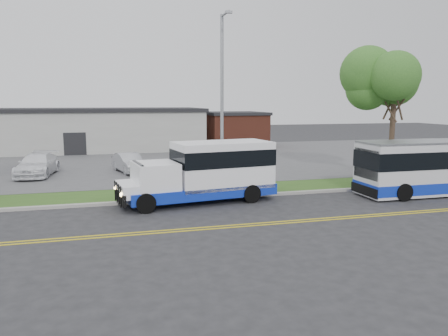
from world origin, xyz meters
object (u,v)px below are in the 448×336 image
object	(u,v)px
streetlight_near	(222,98)
parked_car_a	(129,163)
shuttle_bus	(208,170)
parked_car_b	(37,165)
tree_east	(395,82)

from	to	relation	value
streetlight_near	parked_car_a	size ratio (longest dim) A/B	2.33
shuttle_bus	parked_car_b	bearing A→B (deg)	125.36
streetlight_near	shuttle_bus	bearing A→B (deg)	-122.31
streetlight_near	tree_east	bearing A→B (deg)	1.42
shuttle_bus	parked_car_a	world-z (taller)	shuttle_bus
tree_east	streetlight_near	world-z (taller)	streetlight_near
shuttle_bus	parked_car_b	distance (m)	13.77
parked_car_b	parked_car_a	bearing A→B (deg)	5.39
streetlight_near	parked_car_a	distance (m)	10.17
parked_car_a	shuttle_bus	bearing A→B (deg)	-85.58
shuttle_bus	parked_car_b	xyz separation A→B (m)	(-9.43, 10.01, -0.76)
tree_east	streetlight_near	bearing A→B (deg)	-178.58
streetlight_near	shuttle_bus	size ratio (longest dim) A/B	1.17
streetlight_near	parked_car_a	bearing A→B (deg)	120.87
shuttle_bus	parked_car_a	xyz separation A→B (m)	(-3.41, 9.87, -0.83)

